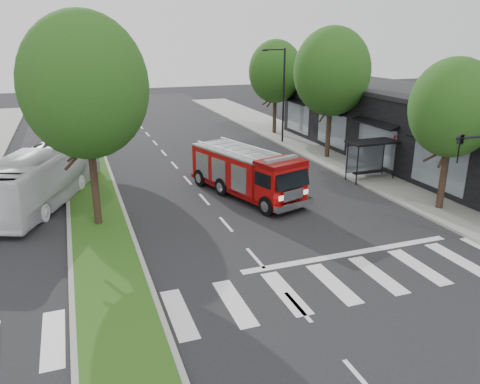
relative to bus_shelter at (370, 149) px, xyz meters
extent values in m
plane|color=black|center=(-11.20, -8.15, -2.04)|extent=(140.00, 140.00, 0.00)
cube|color=gray|center=(1.30, 1.85, -1.96)|extent=(5.00, 80.00, 0.15)
cube|color=gray|center=(-17.20, 9.85, -1.97)|extent=(3.00, 50.00, 0.14)
cube|color=#243E11|center=(-17.20, 9.85, -1.89)|extent=(2.60, 49.50, 0.02)
cube|color=black|center=(5.80, 1.85, 0.46)|extent=(8.00, 30.00, 5.00)
cylinder|color=black|center=(-1.40, -0.75, -0.79)|extent=(0.08, 0.08, 2.50)
cylinder|color=black|center=(1.40, -0.75, -0.79)|extent=(0.08, 0.08, 2.50)
cylinder|color=black|center=(-1.40, 0.45, -0.79)|extent=(0.08, 0.08, 2.50)
cylinder|color=black|center=(1.40, 0.45, -0.79)|extent=(0.08, 0.08, 2.50)
cube|color=black|center=(0.00, -0.15, 0.51)|extent=(3.20, 1.60, 0.12)
cube|color=#8C99A5|center=(0.00, 0.55, -0.74)|extent=(2.80, 0.04, 1.80)
cube|color=black|center=(0.00, -0.15, -1.49)|extent=(2.40, 0.40, 0.08)
cylinder|color=black|center=(0.30, -6.15, -0.17)|extent=(0.36, 0.36, 3.74)
ellipsoid|color=#193A0F|center=(0.30, -6.15, 3.49)|extent=(4.40, 4.40, 5.06)
cylinder|color=black|center=(0.30, 5.85, 0.16)|extent=(0.36, 0.36, 4.40)
ellipsoid|color=#193A0F|center=(0.30, 5.85, 4.46)|extent=(5.60, 5.60, 6.44)
cylinder|color=black|center=(0.30, 15.85, -0.06)|extent=(0.36, 0.36, 3.96)
ellipsoid|color=#193A0F|center=(0.30, 15.85, 3.81)|extent=(5.00, 5.00, 5.75)
cylinder|color=black|center=(-17.20, -2.15, 0.27)|extent=(0.36, 0.36, 4.62)
ellipsoid|color=#193A0F|center=(-17.20, -2.15, 4.79)|extent=(5.80, 5.80, 6.67)
cylinder|color=black|center=(-17.20, 11.85, 0.16)|extent=(0.36, 0.36, 4.40)
ellipsoid|color=#193A0F|center=(-17.20, 11.85, 4.46)|extent=(5.60, 5.60, 6.44)
imported|color=black|center=(-4.50, -11.65, 2.96)|extent=(0.18, 0.22, 1.10)
cylinder|color=black|center=(-0.70, 11.85, 1.96)|extent=(0.16, 0.16, 8.00)
cylinder|color=black|center=(-1.60, 11.85, 5.86)|extent=(1.80, 0.10, 0.10)
cube|color=black|center=(-2.50, 11.85, 5.81)|extent=(0.45, 0.20, 0.12)
cube|color=#680506|center=(-8.69, -0.24, -1.55)|extent=(4.76, 8.55, 0.24)
cube|color=#A10809|center=(-8.92, 0.51, -0.53)|extent=(4.18, 6.68, 1.95)
cube|color=#A10809|center=(-7.79, -3.13, -0.53)|extent=(2.85, 2.40, 2.05)
cube|color=#B2B2B7|center=(-8.92, 0.51, 0.50)|extent=(4.18, 6.68, 0.12)
cylinder|color=#B2B2B7|center=(-9.76, 0.25, 0.69)|extent=(1.83, 5.62, 0.10)
cylinder|color=#B2B2B7|center=(-8.08, 0.77, 0.69)|extent=(1.83, 5.62, 0.10)
cube|color=silver|center=(-7.46, -4.20, -1.45)|extent=(2.52, 1.08, 0.34)
cube|color=#8C99A5|center=(-7.79, -3.13, 0.79)|extent=(2.15, 0.96, 0.18)
cylinder|color=black|center=(-8.78, -3.74, -1.50)|extent=(0.64, 1.13, 1.07)
cylinder|color=black|center=(-6.63, -3.07, -1.50)|extent=(0.64, 1.13, 1.07)
cylinder|color=black|center=(-9.99, 0.17, -1.50)|extent=(0.64, 1.13, 1.07)
cylinder|color=black|center=(-7.85, 0.84, -1.50)|extent=(0.64, 1.13, 1.07)
cylinder|color=black|center=(-10.68, 2.41, -1.50)|extent=(0.64, 1.13, 1.07)
cylinder|color=black|center=(-8.54, 3.07, -1.50)|extent=(0.64, 1.13, 1.07)
imported|color=white|center=(-19.70, 2.46, -0.49)|extent=(6.60, 11.26, 3.09)
camera|label=1|loc=(-17.93, -24.79, 6.94)|focal=35.00mm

